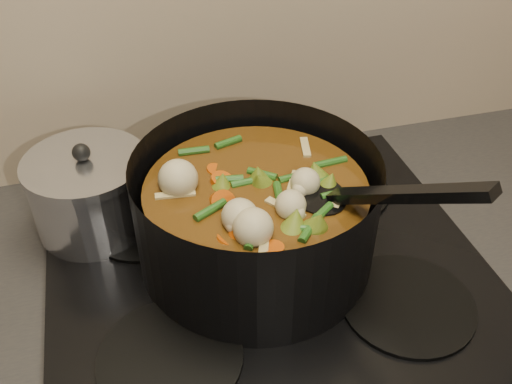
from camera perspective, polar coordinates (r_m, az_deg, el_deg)
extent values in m
cube|color=black|center=(0.87, 0.99, -9.01)|extent=(2.64, 0.64, 0.05)
cube|color=black|center=(0.84, 1.01, -7.39)|extent=(0.62, 0.54, 0.02)
cylinder|color=black|center=(0.73, -8.58, -15.98)|extent=(0.18, 0.18, 0.01)
cylinder|color=black|center=(0.80, 14.91, -10.73)|extent=(0.18, 0.18, 0.01)
cylinder|color=black|center=(0.91, -10.99, -2.95)|extent=(0.18, 0.18, 0.01)
cylinder|color=black|center=(0.97, 7.99, 0.30)|extent=(0.18, 0.18, 0.01)
cylinder|color=black|center=(0.79, 0.00, -1.96)|extent=(0.43, 0.43, 0.17)
cylinder|color=black|center=(0.84, 0.00, -6.01)|extent=(0.33, 0.33, 0.01)
cylinder|color=#53320E|center=(0.80, 0.00, -2.72)|extent=(0.30, 0.30, 0.12)
cylinder|color=#C14709|center=(0.78, 3.19, 0.86)|extent=(0.03, 0.04, 0.03)
cylinder|color=#C14709|center=(0.83, 1.29, 3.62)|extent=(0.05, 0.04, 0.03)
cylinder|color=#C14709|center=(0.83, -5.88, 3.60)|extent=(0.05, 0.05, 0.03)
cylinder|color=#C14709|center=(0.75, -4.50, -0.62)|extent=(0.04, 0.04, 0.03)
cylinder|color=#C14709|center=(0.69, -1.39, -4.55)|extent=(0.04, 0.04, 0.03)
cylinder|color=#C14709|center=(0.74, 2.69, -0.99)|extent=(0.05, 0.05, 0.03)
cylinder|color=#C14709|center=(0.79, 5.34, 1.68)|extent=(0.04, 0.04, 0.03)
cylinder|color=#C14709|center=(0.86, 0.85, 5.01)|extent=(0.04, 0.04, 0.03)
cylinder|color=#C14709|center=(0.80, -3.67, 1.91)|extent=(0.05, 0.05, 0.03)
sphere|color=#C8B98D|center=(0.77, 5.03, 2.04)|extent=(0.05, 0.05, 0.05)
sphere|color=#C8B98D|center=(0.81, -1.58, 4.05)|extent=(0.05, 0.05, 0.05)
sphere|color=#C8B98D|center=(0.74, -5.07, 0.00)|extent=(0.05, 0.05, 0.05)
sphere|color=#C8B98D|center=(0.71, 2.40, -1.89)|extent=(0.05, 0.05, 0.05)
sphere|color=#C8B98D|center=(0.79, 4.53, 2.67)|extent=(0.05, 0.05, 0.05)
cone|color=olive|center=(0.70, -4.70, -2.92)|extent=(0.05, 0.05, 0.04)
cone|color=olive|center=(0.70, 4.59, -2.98)|extent=(0.05, 0.05, 0.04)
cone|color=olive|center=(0.79, 6.62, 2.20)|extent=(0.05, 0.05, 0.04)
cone|color=olive|center=(0.84, -0.12, 4.85)|extent=(0.05, 0.05, 0.04)
cone|color=olive|center=(0.79, -6.72, 2.06)|extent=(0.05, 0.05, 0.04)
cone|color=olive|center=(0.70, -4.36, -3.09)|extent=(0.05, 0.05, 0.04)
cone|color=olive|center=(0.70, 4.91, -2.81)|extent=(0.05, 0.05, 0.04)
cylinder|color=#275E1B|center=(0.80, 1.90, 2.64)|extent=(0.01, 0.04, 0.01)
cylinder|color=#275E1B|center=(0.85, -1.70, 5.31)|extent=(0.04, 0.04, 0.01)
cylinder|color=#275E1B|center=(0.81, -5.56, 2.96)|extent=(0.05, 0.02, 0.01)
cylinder|color=#275E1B|center=(0.75, -5.42, 0.13)|extent=(0.03, 0.04, 0.01)
cylinder|color=#275E1B|center=(0.73, -2.37, -1.25)|extent=(0.03, 0.04, 0.01)
cylinder|color=#275E1B|center=(0.67, 1.28, -5.18)|extent=(0.05, 0.02, 0.01)
cylinder|color=#275E1B|center=(0.72, 5.83, -2.13)|extent=(0.04, 0.04, 0.01)
cylinder|color=#275E1B|center=(0.77, 5.38, 1.00)|extent=(0.01, 0.04, 0.01)
cylinder|color=#275E1B|center=(0.79, 2.45, 2.41)|extent=(0.04, 0.04, 0.01)
cylinder|color=#275E1B|center=(0.86, -0.31, 5.41)|extent=(0.05, 0.02, 0.01)
cylinder|color=#275E1B|center=(0.82, -4.74, 3.50)|extent=(0.03, 0.05, 0.01)
cylinder|color=#275E1B|center=(0.77, -5.43, 0.74)|extent=(0.03, 0.04, 0.01)
cylinder|color=#275E1B|center=(0.73, -2.90, -0.94)|extent=(0.05, 0.02, 0.01)
cylinder|color=#275E1B|center=(0.67, -0.50, -5.23)|extent=(0.04, 0.04, 0.01)
cylinder|color=#275E1B|center=(0.71, 4.96, -2.77)|extent=(0.01, 0.04, 0.01)
cylinder|color=#275E1B|center=(0.76, 5.45, 0.40)|extent=(0.04, 0.04, 0.01)
cube|color=tan|center=(0.79, -5.71, 1.91)|extent=(0.05, 0.01, 0.00)
cube|color=tan|center=(0.71, -4.02, -2.57)|extent=(0.02, 0.05, 0.00)
cube|color=tan|center=(0.71, 3.92, -2.62)|extent=(0.05, 0.03, 0.00)
cube|color=tan|center=(0.79, 5.75, 1.85)|extent=(0.04, 0.04, 0.00)
cube|color=tan|center=(0.83, -0.11, 4.19)|extent=(0.03, 0.05, 0.00)
cube|color=tan|center=(0.78, -5.84, 1.72)|extent=(0.05, 0.02, 0.00)
cube|color=tan|center=(0.71, -3.73, -2.71)|extent=(0.01, 0.05, 0.00)
ellipsoid|color=black|center=(0.75, 6.14, -0.31)|extent=(0.08, 0.10, 0.01)
cube|color=black|center=(0.68, 14.55, -0.23)|extent=(0.12, 0.18, 0.12)
cylinder|color=silver|center=(0.90, -16.15, -0.43)|extent=(0.17, 0.17, 0.11)
cylinder|color=silver|center=(0.86, -16.85, 2.73)|extent=(0.18, 0.18, 0.01)
sphere|color=black|center=(0.85, -17.08, 3.80)|extent=(0.03, 0.03, 0.03)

